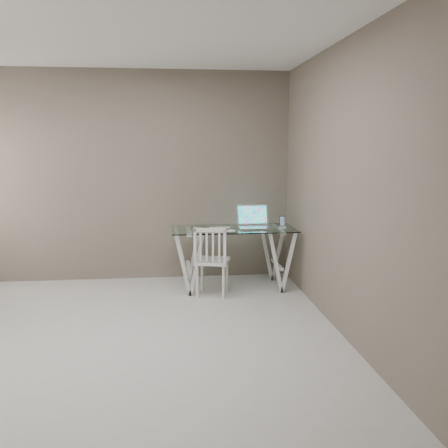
# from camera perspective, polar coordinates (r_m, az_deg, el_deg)

# --- Properties ---
(room) EXTENTS (4.50, 4.52, 2.71)m
(room) POSITION_cam_1_polar(r_m,az_deg,el_deg) (4.33, -12.81, 8.30)
(room) COLOR #B1AFAA
(room) RESTS_ON ground
(desk) EXTENTS (1.50, 0.70, 0.75)m
(desk) POSITION_cam_1_polar(r_m,az_deg,el_deg) (6.16, 1.07, -3.83)
(desk) COLOR silver
(desk) RESTS_ON ground
(chair) EXTENTS (0.46, 0.46, 0.83)m
(chair) POSITION_cam_1_polar(r_m,az_deg,el_deg) (5.80, -1.44, -3.90)
(chair) COLOR silver
(chair) RESTS_ON ground
(laptop) EXTENTS (0.40, 0.37, 0.27)m
(laptop) POSITION_cam_1_polar(r_m,az_deg,el_deg) (6.17, 3.42, 0.22)
(laptop) COLOR silver
(laptop) RESTS_ON desk
(keyboard) EXTENTS (0.26, 0.11, 0.01)m
(keyboard) POSITION_cam_1_polar(r_m,az_deg,el_deg) (6.09, -0.46, -0.45)
(keyboard) COLOR silver
(keyboard) RESTS_ON desk
(mouse) EXTENTS (0.11, 0.06, 0.03)m
(mouse) POSITION_cam_1_polar(r_m,az_deg,el_deg) (5.80, 0.81, -0.81)
(mouse) COLOR silver
(mouse) RESTS_ON desk
(phone_dock) EXTENTS (0.08, 0.08, 0.14)m
(phone_dock) POSITION_cam_1_polar(r_m,az_deg,el_deg) (6.17, 6.67, -0.05)
(phone_dock) COLOR white
(phone_dock) RESTS_ON desk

